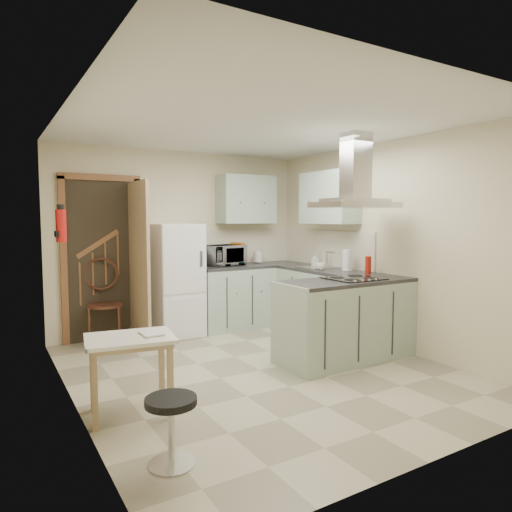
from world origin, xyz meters
TOP-DOWN VIEW (x-y plane):
  - floor at (0.00, 0.00)m, footprint 4.20×4.20m
  - ceiling at (0.00, 0.00)m, footprint 4.20×4.20m
  - back_wall at (0.00, 2.10)m, footprint 3.60×0.00m
  - left_wall at (-1.80, 0.00)m, footprint 0.00×4.20m
  - right_wall at (1.80, 0.00)m, footprint 0.00×4.20m
  - doorway at (-1.10, 2.07)m, footprint 1.10×0.12m
  - fridge at (-0.20, 1.80)m, footprint 0.60×0.60m
  - counter_back at (0.66, 1.80)m, footprint 1.08×0.60m
  - counter_right at (1.50, 1.12)m, footprint 0.60×1.95m
  - splashback at (0.96, 2.09)m, footprint 1.68×0.02m
  - wall_cabinet_back at (0.95, 1.93)m, footprint 0.85×0.35m
  - wall_cabinet_right at (1.62, 0.85)m, footprint 0.35×0.90m
  - peninsula at (1.02, -0.18)m, footprint 1.55×0.65m
  - hob at (1.12, -0.18)m, footprint 0.58×0.50m
  - extractor_hood at (1.12, -0.18)m, footprint 0.90×0.55m
  - sink at (1.50, 0.95)m, footprint 0.45×0.40m
  - fire_extinguisher at (-1.74, 0.90)m, footprint 0.10×0.10m
  - drop_leaf_table at (-1.44, -0.38)m, footprint 0.75×0.61m
  - bentwood_chair at (-1.13, 1.87)m, footprint 0.54×0.54m
  - stool at (-1.43, -1.26)m, footprint 0.35×0.35m
  - microwave at (0.57, 1.88)m, footprint 0.57×0.43m
  - kettle at (1.13, 1.89)m, footprint 0.17×0.17m
  - cereal_box at (0.79, 1.91)m, footprint 0.15×0.23m
  - soap_bottle at (1.65, 1.17)m, footprint 0.08×0.08m
  - paper_towel at (1.60, 0.46)m, footprint 0.14×0.14m
  - cup at (1.35, 0.68)m, footprint 0.14×0.14m
  - red_bottle at (1.61, 0.09)m, footprint 0.10×0.10m
  - book at (-1.35, -0.40)m, footprint 0.16×0.22m

SIDE VIEW (x-z plane):
  - floor at x=0.00m, z-range 0.00..0.00m
  - stool at x=-1.43m, z-range 0.00..0.45m
  - drop_leaf_table at x=-1.44m, z-range 0.00..0.64m
  - counter_back at x=0.66m, z-range 0.00..0.90m
  - counter_right at x=1.50m, z-range 0.00..0.90m
  - peninsula at x=1.02m, z-range 0.00..0.90m
  - bentwood_chair at x=-1.13m, z-range 0.00..0.97m
  - book at x=-1.35m, z-range 0.64..0.73m
  - fridge at x=-0.20m, z-range 0.00..1.50m
  - sink at x=1.50m, z-range 0.90..0.91m
  - hob at x=1.12m, z-range 0.90..0.91m
  - cup at x=1.35m, z-range 0.90..1.00m
  - soap_bottle at x=1.65m, z-range 0.90..1.07m
  - kettle at x=1.13m, z-range 0.90..1.10m
  - red_bottle at x=1.61m, z-range 0.90..1.11m
  - paper_towel at x=1.60m, z-range 0.90..1.19m
  - microwave at x=0.57m, z-range 0.90..1.19m
  - doorway at x=-1.10m, z-range 0.00..2.10m
  - cereal_box at x=0.79m, z-range 0.90..1.22m
  - splashback at x=0.96m, z-range 0.90..1.40m
  - back_wall at x=0.00m, z-range -0.55..3.05m
  - left_wall at x=-1.80m, z-range -0.85..3.35m
  - right_wall at x=1.80m, z-range -0.85..3.35m
  - fire_extinguisher at x=-1.74m, z-range 1.34..1.66m
  - extractor_hood at x=1.12m, z-range 1.67..1.77m
  - wall_cabinet_back at x=0.95m, z-range 1.50..2.20m
  - wall_cabinet_right at x=1.62m, z-range 1.50..2.20m
  - ceiling at x=0.00m, z-range 2.50..2.50m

